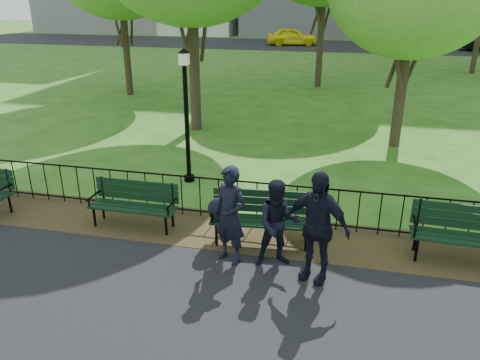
% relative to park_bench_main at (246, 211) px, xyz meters
% --- Properties ---
extents(ground, '(120.00, 120.00, 0.00)m').
position_rel_park_bench_main_xyz_m(ground, '(0.64, -1.16, -0.65)').
color(ground, '#275D18').
extents(dirt_strip, '(60.00, 1.60, 0.01)m').
position_rel_park_bench_main_xyz_m(dirt_strip, '(0.64, 0.34, -0.64)').
color(dirt_strip, '#332814').
rests_on(dirt_strip, ground).
extents(far_street, '(70.00, 9.00, 0.01)m').
position_rel_park_bench_main_xyz_m(far_street, '(0.64, 33.84, -0.65)').
color(far_street, black).
rests_on(far_street, ground).
extents(iron_fence, '(24.06, 0.06, 1.00)m').
position_rel_park_bench_main_xyz_m(iron_fence, '(0.64, 0.84, -0.15)').
color(iron_fence, black).
rests_on(iron_fence, ground).
extents(park_bench_main, '(1.96, 0.76, 1.07)m').
position_rel_park_bench_main_xyz_m(park_bench_main, '(0.00, 0.00, 0.00)').
color(park_bench_main, black).
rests_on(park_bench_main, ground).
extents(park_bench_left_a, '(1.76, 0.56, 1.00)m').
position_rel_park_bench_main_xyz_m(park_bench_left_a, '(-2.31, 0.18, -0.08)').
color(park_bench_left_a, black).
rests_on(park_bench_left_a, ground).
extents(park_bench_right_a, '(1.93, 0.68, 1.08)m').
position_rel_park_bench_main_xyz_m(park_bench_right_a, '(3.88, 0.25, -0.03)').
color(park_bench_right_a, black).
rests_on(park_bench_right_a, ground).
extents(lamppost, '(0.29, 0.29, 3.22)m').
position_rel_park_bench_main_xyz_m(lamppost, '(-2.03, 2.66, 1.10)').
color(lamppost, black).
rests_on(lamppost, ground).
extents(person_left, '(0.75, 0.64, 1.75)m').
position_rel_park_bench_main_xyz_m(person_left, '(-0.12, -0.70, 0.23)').
color(person_left, black).
rests_on(person_left, asphalt_path).
extents(person_mid, '(0.83, 0.59, 1.55)m').
position_rel_park_bench_main_xyz_m(person_mid, '(0.69, -0.62, 0.13)').
color(person_mid, black).
rests_on(person_mid, asphalt_path).
extents(person_right, '(1.19, 0.81, 1.89)m').
position_rel_park_bench_main_xyz_m(person_right, '(1.34, -0.90, 0.30)').
color(person_right, black).
rests_on(person_right, asphalt_path).
extents(taxi, '(4.44, 2.40, 1.44)m').
position_rel_park_bench_main_xyz_m(taxi, '(-3.31, 33.42, 0.08)').
color(taxi, yellow).
rests_on(taxi, far_street).
extents(sedan_silver, '(4.68, 2.23, 1.48)m').
position_rel_park_bench_main_xyz_m(sedan_silver, '(5.71, 32.25, 0.10)').
color(sedan_silver, '#929499').
rests_on(sedan_silver, far_street).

